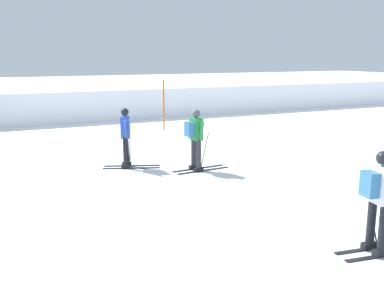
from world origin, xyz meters
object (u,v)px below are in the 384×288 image
(skier_blue, at_px, (126,136))
(trail_marker_pole, at_px, (164,105))
(skier_green, at_px, (195,137))
(skier_white, at_px, (378,197))

(skier_blue, distance_m, trail_marker_pole, 6.29)
(skier_green, distance_m, trail_marker_pole, 6.74)
(skier_green, xyz_separation_m, trail_marker_pole, (1.52, 6.56, 0.12))
(skier_white, height_order, skier_blue, same)
(skier_green, bearing_deg, skier_blue, 145.66)
(skier_white, xyz_separation_m, skier_blue, (-2.17, 7.02, -0.04))
(skier_white, xyz_separation_m, trail_marker_pole, (1.00, 12.46, 0.12))
(skier_white, distance_m, skier_blue, 7.35)
(skier_green, relative_size, skier_blue, 1.00)
(skier_white, height_order, trail_marker_pole, trail_marker_pole)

